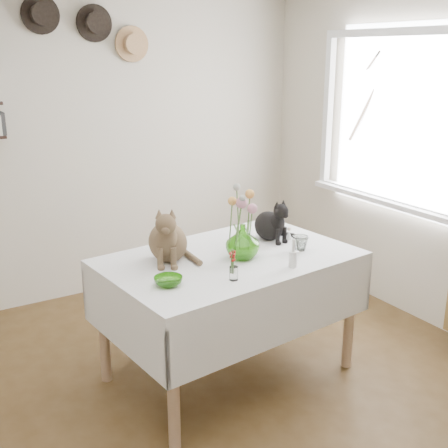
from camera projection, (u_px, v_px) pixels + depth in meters
room at (229, 213)px, 2.69m from camera, size 4.08×4.58×2.58m
window at (393, 133)px, 4.27m from camera, size 0.12×1.52×1.32m
dining_table at (229, 286)px, 3.46m from camera, size 1.59×1.11×0.80m
tabby_cat at (167, 232)px, 3.28m from camera, size 0.35×0.38×0.36m
black_cat at (269, 218)px, 3.67m from camera, size 0.23×0.27×0.29m
flower_vase at (243, 242)px, 3.34m from camera, size 0.21×0.21×0.21m
green_bowl at (168, 281)px, 2.97m from camera, size 0.20×0.20×0.05m
drinking_glass at (300, 243)px, 3.49m from camera, size 0.12×0.12×0.09m
candlestick at (293, 258)px, 3.22m from camera, size 0.05×0.05×0.17m
berry_jar at (234, 265)px, 3.02m from camera, size 0.05×0.05×0.19m
porcelain_figurine at (289, 234)px, 3.70m from camera, size 0.04×0.04×0.08m
flower_bouquet at (241, 203)px, 3.28m from camera, size 0.17×0.12×0.39m
wall_hats at (91, 28)px, 4.26m from camera, size 0.98×0.09×0.48m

